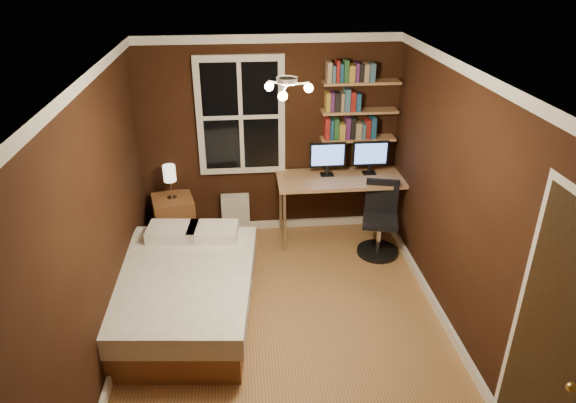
{
  "coord_description": "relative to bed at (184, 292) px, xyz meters",
  "views": [
    {
      "loc": [
        -0.37,
        -3.94,
        3.36
      ],
      "look_at": [
        0.06,
        0.45,
        1.18
      ],
      "focal_mm": 32.0,
      "sensor_mm": 36.0,
      "label": 1
    }
  ],
  "objects": [
    {
      "name": "floor",
      "position": [
        1.0,
        -0.34,
        -0.28
      ],
      "size": [
        4.2,
        4.2,
        0.0
      ],
      "primitive_type": "plane",
      "color": "brown",
      "rests_on": "ground"
    },
    {
      "name": "wall_back",
      "position": [
        1.0,
        1.76,
        0.97
      ],
      "size": [
        3.2,
        0.04,
        2.5
      ],
      "primitive_type": "cube",
      "color": "black",
      "rests_on": "ground"
    },
    {
      "name": "wall_left",
      "position": [
        -0.6,
        -0.34,
        0.97
      ],
      "size": [
        0.04,
        4.2,
        2.5
      ],
      "primitive_type": "cube",
      "color": "black",
      "rests_on": "ground"
    },
    {
      "name": "wall_right",
      "position": [
        2.6,
        -0.34,
        0.97
      ],
      "size": [
        0.04,
        4.2,
        2.5
      ],
      "primitive_type": "cube",
      "color": "black",
      "rests_on": "ground"
    },
    {
      "name": "ceiling",
      "position": [
        1.0,
        -0.34,
        2.22
      ],
      "size": [
        3.2,
        4.2,
        0.02
      ],
      "primitive_type": "cube",
      "color": "white",
      "rests_on": "wall_back"
    },
    {
      "name": "window",
      "position": [
        0.65,
        1.73,
        1.27
      ],
      "size": [
        1.06,
        0.06,
        1.46
      ],
      "primitive_type": "cube",
      "color": "silver",
      "rests_on": "wall_back"
    },
    {
      "name": "door",
      "position": [
        2.59,
        -1.89,
        0.75
      ],
      "size": [
        0.03,
        0.82,
        2.05
      ],
      "primitive_type": null,
      "color": "black",
      "rests_on": "ground"
    },
    {
      "name": "door_knob",
      "position": [
        2.55,
        -2.19,
        0.72
      ],
      "size": [
        0.06,
        0.06,
        0.06
      ],
      "primitive_type": "sphere",
      "color": "gold",
      "rests_on": "door"
    },
    {
      "name": "ceiling_fixture",
      "position": [
        1.0,
        -0.44,
        2.12
      ],
      "size": [
        0.44,
        0.44,
        0.18
      ],
      "primitive_type": null,
      "color": "beige",
      "rests_on": "ceiling"
    },
    {
      "name": "bookshelf_lower",
      "position": [
        2.08,
        1.64,
        0.97
      ],
      "size": [
        0.92,
        0.22,
        0.03
      ],
      "primitive_type": "cube",
      "color": "tan",
      "rests_on": "wall_back"
    },
    {
      "name": "books_row_lower",
      "position": [
        2.08,
        1.64,
        1.1
      ],
      "size": [
        0.6,
        0.16,
        0.23
      ],
      "primitive_type": null,
      "color": "maroon",
      "rests_on": "bookshelf_lower"
    },
    {
      "name": "bookshelf_middle",
      "position": [
        2.08,
        1.64,
        1.32
      ],
      "size": [
        0.92,
        0.22,
        0.03
      ],
      "primitive_type": "cube",
      "color": "tan",
      "rests_on": "wall_back"
    },
    {
      "name": "books_row_middle",
      "position": [
        2.08,
        1.64,
        1.45
      ],
      "size": [
        0.42,
        0.16,
        0.23
      ],
      "primitive_type": null,
      "color": "navy",
      "rests_on": "bookshelf_middle"
    },
    {
      "name": "bookshelf_upper",
      "position": [
        2.08,
        1.64,
        1.67
      ],
      "size": [
        0.92,
        0.22,
        0.03
      ],
      "primitive_type": "cube",
      "color": "tan",
      "rests_on": "wall_back"
    },
    {
      "name": "books_row_upper",
      "position": [
        2.08,
        1.64,
        1.8
      ],
      "size": [
        0.6,
        0.16,
        0.23
      ],
      "primitive_type": null,
      "color": "#25572D",
      "rests_on": "bookshelf_upper"
    },
    {
      "name": "bed",
      "position": [
        0.0,
        0.0,
        0.0
      ],
      "size": [
        1.54,
        2.02,
        0.64
      ],
      "rotation": [
        0.0,
        0.0,
        -0.1
      ],
      "color": "brown",
      "rests_on": "ground"
    },
    {
      "name": "nightstand",
      "position": [
        -0.24,
        1.51,
        0.03
      ],
      "size": [
        0.58,
        0.58,
        0.6
      ],
      "primitive_type": "cube",
      "rotation": [
        0.0,
        0.0,
        0.23
      ],
      "color": "brown",
      "rests_on": "ground"
    },
    {
      "name": "bedside_lamp",
      "position": [
        -0.24,
        1.51,
        0.54
      ],
      "size": [
        0.15,
        0.15,
        0.44
      ],
      "primitive_type": null,
      "color": "#F7EBCD",
      "rests_on": "nightstand"
    },
    {
      "name": "radiator",
      "position": [
        0.53,
        1.66,
        -0.01
      ],
      "size": [
        0.36,
        0.12,
        0.54
      ],
      "primitive_type": "cube",
      "color": "silver",
      "rests_on": "ground"
    },
    {
      "name": "desk",
      "position": [
        1.94,
        1.41,
        0.5
      ],
      "size": [
        1.76,
        0.66,
        0.84
      ],
      "color": "tan",
      "rests_on": "ground"
    },
    {
      "name": "monitor_left",
      "position": [
        1.68,
        1.5,
        0.77
      ],
      "size": [
        0.44,
        0.12,
        0.42
      ],
      "primitive_type": null,
      "color": "black",
      "rests_on": "desk"
    },
    {
      "name": "monitor_right",
      "position": [
        2.21,
        1.5,
        0.77
      ],
      "size": [
        0.44,
        0.12,
        0.42
      ],
      "primitive_type": null,
      "color": "black",
      "rests_on": "desk"
    },
    {
      "name": "desk_lamp",
      "position": [
        2.7,
        1.27,
        0.78
      ],
      "size": [
        0.14,
        0.32,
        0.44
      ],
      "primitive_type": null,
      "color": "silver",
      "rests_on": "desk"
    },
    {
      "name": "office_chair",
      "position": [
        2.26,
        1.0,
        0.06
      ],
      "size": [
        0.5,
        0.5,
        0.91
      ],
      "rotation": [
        0.0,
        0.0,
        -0.26
      ],
      "color": "black",
      "rests_on": "ground"
    }
  ]
}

